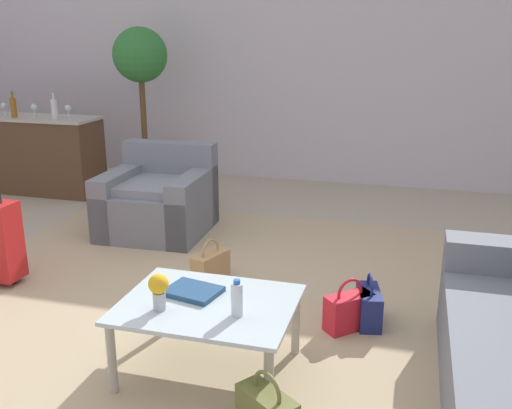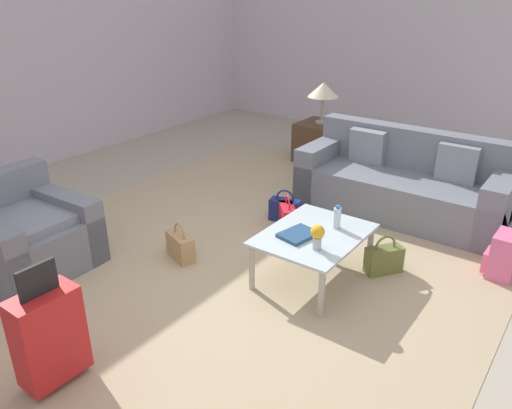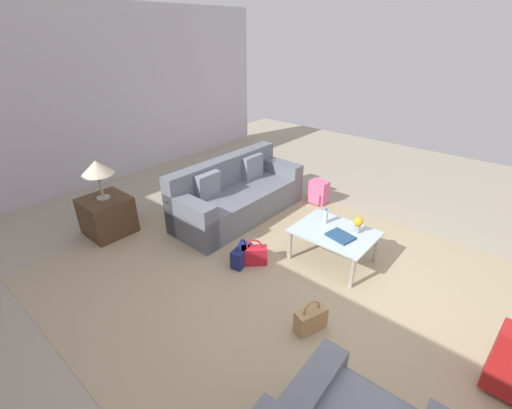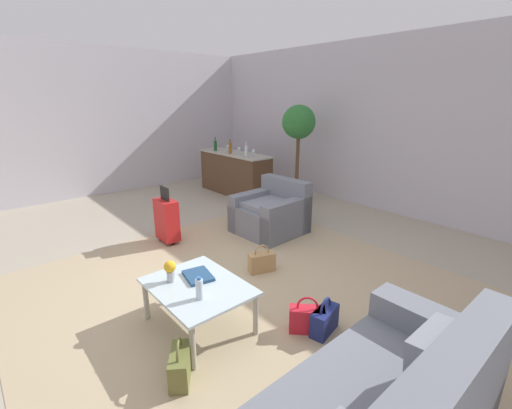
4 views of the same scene
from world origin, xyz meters
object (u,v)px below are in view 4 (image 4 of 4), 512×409
Objects in this scene: wine_glass_right_of_centre at (239,149)px; handbag_olive at (180,365)px; water_bottle at (199,289)px; wine_bottle_amber at (230,148)px; wine_bottle_clear at (246,151)px; wine_glass_rightmost at (253,151)px; wine_bottle_green at (215,145)px; coffee_table at (198,290)px; wine_glass_left_of_centre at (228,147)px; handbag_navy at (325,320)px; handbag_red at (307,319)px; handbag_tan at (262,262)px; potted_ficus at (298,135)px; flower_vase at (170,269)px; suitcase_red at (167,219)px; armchair at (272,214)px; bar_console at (235,173)px; coffee_table_book at (198,276)px; wine_glass_leftmost at (216,145)px.

handbag_olive is at bearing -43.28° from wine_glass_right_of_centre.
water_bottle is 0.68× the size of wine_bottle_amber.
wine_bottle_clear is 4.93m from handbag_olive.
wine_glass_rightmost is 1.22m from wine_bottle_green.
wine_glass_left_of_centre reaches higher than coffee_table.
coffee_table is at bearing -39.77° from wine_glass_left_of_centre.
wine_bottle_green is (-4.06, 2.99, 0.65)m from coffee_table.
wine_glass_left_of_centre is 0.24m from wine_bottle_amber.
wine_bottle_clear reaches higher than coffee_table.
wine_bottle_clear reaches higher than handbag_navy.
wine_bottle_clear is 4.41m from handbag_red.
handbag_navy and handbag_tan have the same top height.
wine_bottle_green reaches higher than handbag_tan.
wine_glass_left_of_centre reaches higher than handbag_tan.
handbag_olive and handbag_tan have the same top height.
water_bottle is 0.68× the size of wine_bottle_green.
flower_vase is at bearing -62.78° from potted_ficus.
handbag_tan is at bearing 116.11° from water_bottle.
armchair is at bearing 64.59° from suitcase_red.
handbag_tan is at bearing -32.31° from bar_console.
coffee_table_book is at bearing 66.50° from flower_vase.
wine_glass_right_of_centre reaches higher than coffee_table.
coffee_table_book is 0.83× the size of handbag_red.
handbag_olive is at bearing -57.39° from potted_ficus.
coffee_table_book is at bearing -41.78° from bar_console.
wine_glass_right_of_centre is at bearing 118.41° from suitcase_red.
wine_bottle_clear reaches higher than suitcase_red.
wine_bottle_clear is (0.54, -0.11, 0.56)m from bar_console.
handbag_red is at bearing -33.89° from wine_glass_rightmost.
handbag_red is (0.70, 0.70, -0.25)m from coffee_table.
wine_bottle_clear is at bearing -4.50° from wine_glass_leftmost.
wine_glass_left_of_centre is 0.77m from wine_bottle_clear.
wine_glass_left_of_centre is at bearing 140.81° from water_bottle.
handbag_tan is (-0.41, 1.15, -0.25)m from coffee_table.
flower_vase is at bearing -173.21° from water_bottle.
wine_glass_leftmost is at bearing -179.92° from wine_glass_rightmost.
wine_glass_left_of_centre is at bearing 153.31° from handbag_navy.
wine_bottle_clear reaches higher than wine_glass_leftmost.
water_bottle is at bearing 6.79° from flower_vase.
wine_glass_rightmost reaches higher than coffee_table.
flower_vase is at bearing -137.24° from handbag_navy.
wine_glass_left_of_centre reaches higher than handbag_olive.
water_bottle is (0.20, -0.10, 0.15)m from coffee_table.
handbag_red is (2.01, -1.46, -0.16)m from armchair.
water_bottle is at bearing -26.57° from coffee_table.
potted_ficus reaches higher than wine_glass_rightmost.
coffee_table is 4.26m from wine_bottle_clear.
wine_glass_left_of_centre is 0.51× the size of wine_bottle_amber.
armchair is 1.37m from handbag_tan.
suitcase_red is (-2.00, 0.70, -0.02)m from coffee_table.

